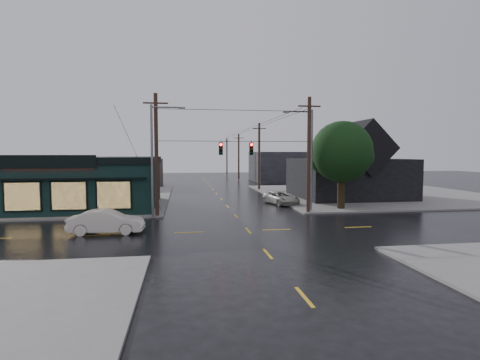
{
  "coord_description": "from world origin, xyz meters",
  "views": [
    {
      "loc": [
        -4.35,
        -24.85,
        5.23
      ],
      "look_at": [
        0.25,
        5.29,
        3.1
      ],
      "focal_mm": 28.0,
      "sensor_mm": 36.0,
      "label": 1
    }
  ],
  "objects": [
    {
      "name": "utility_pole_far_a",
      "position": [
        6.5,
        28.0,
        0.0
      ],
      "size": [
        2.0,
        0.32,
        9.65
      ],
      "primitive_type": null,
      "color": "black",
      "rests_on": "ground"
    },
    {
      "name": "ground_plane",
      "position": [
        0.0,
        0.0,
        0.0
      ],
      "size": [
        160.0,
        160.0,
        0.0
      ],
      "primitive_type": "plane",
      "color": "black"
    },
    {
      "name": "sidewalk_nw",
      "position": [
        -20.0,
        20.0,
        0.07
      ],
      "size": [
        28.0,
        28.0,
        0.15
      ],
      "primitive_type": "cube",
      "color": "slate",
      "rests_on": "ground"
    },
    {
      "name": "corner_tree",
      "position": [
        10.25,
        8.12,
        5.4
      ],
      "size": [
        5.71,
        5.71,
        8.14
      ],
      "color": "black",
      "rests_on": "ground"
    },
    {
      "name": "utility_pole_nw",
      "position": [
        -6.5,
        6.5,
        0.0
      ],
      "size": [
        2.0,
        0.32,
        10.15
      ],
      "primitive_type": null,
      "color": "black",
      "rests_on": "ground"
    },
    {
      "name": "utility_pole_far_c",
      "position": [
        6.5,
        68.0,
        0.0
      ],
      "size": [
        2.0,
        0.32,
        9.15
      ],
      "primitive_type": null,
      "color": "black",
      "rests_on": "ground"
    },
    {
      "name": "ne_building",
      "position": [
        15.0,
        17.0,
        4.47
      ],
      "size": [
        12.6,
        11.6,
        8.75
      ],
      "color": "black",
      "rests_on": "ground"
    },
    {
      "name": "utility_pole_ne",
      "position": [
        6.5,
        6.5,
        0.0
      ],
      "size": [
        2.0,
        0.32,
        10.15
      ],
      "primitive_type": null,
      "color": "black",
      "rests_on": "ground"
    },
    {
      "name": "sidewalk_ne",
      "position": [
        20.0,
        20.0,
        0.07
      ],
      "size": [
        28.0,
        28.0,
        0.15
      ],
      "primitive_type": "cube",
      "color": "slate",
      "rests_on": "ground"
    },
    {
      "name": "sedan_cream",
      "position": [
        -9.36,
        0.48,
        0.79
      ],
      "size": [
        4.83,
        1.85,
        1.57
      ],
      "primitive_type": "imported",
      "rotation": [
        0.0,
        0.0,
        1.53
      ],
      "color": "silver",
      "rests_on": "ground"
    },
    {
      "name": "span_signal_assembly",
      "position": [
        0.1,
        6.5,
        5.7
      ],
      "size": [
        13.0,
        0.48,
        1.23
      ],
      "color": "black",
      "rests_on": "ground"
    },
    {
      "name": "bg_building_east",
      "position": [
        16.0,
        45.0,
        2.8
      ],
      "size": [
        14.0,
        12.0,
        5.6
      ],
      "primitive_type": "cube",
      "color": "black",
      "rests_on": "ground"
    },
    {
      "name": "utility_pole_far_b",
      "position": [
        6.5,
        48.0,
        0.0
      ],
      "size": [
        2.0,
        0.32,
        9.15
      ],
      "primitive_type": null,
      "color": "black",
      "rests_on": "ground"
    },
    {
      "name": "streetlight_ne",
      "position": [
        7.0,
        7.2,
        0.0
      ],
      "size": [
        5.4,
        0.3,
        9.15
      ],
      "primitive_type": null,
      "color": "slate",
      "rests_on": "ground"
    },
    {
      "name": "suv_silver",
      "position": [
        5.74,
        12.73,
        0.68
      ],
      "size": [
        3.35,
        5.28,
        1.36
      ],
      "primitive_type": "imported",
      "rotation": [
        0.0,
        0.0,
        0.24
      ],
      "color": "#ABA99E",
      "rests_on": "ground"
    },
    {
      "name": "pizza_shop",
      "position": [
        -15.0,
        12.94,
        2.56
      ],
      "size": [
        16.3,
        12.34,
        4.9
      ],
      "color": "black",
      "rests_on": "ground"
    },
    {
      "name": "bg_building_west",
      "position": [
        -14.0,
        40.0,
        2.2
      ],
      "size": [
        12.0,
        10.0,
        4.4
      ],
      "primitive_type": "cube",
      "color": "#342C26",
      "rests_on": "ground"
    },
    {
      "name": "streetlight_nw",
      "position": [
        -6.8,
        5.8,
        0.0
      ],
      "size": [
        5.4,
        0.3,
        9.15
      ],
      "primitive_type": null,
      "color": "slate",
      "rests_on": "ground"
    }
  ]
}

